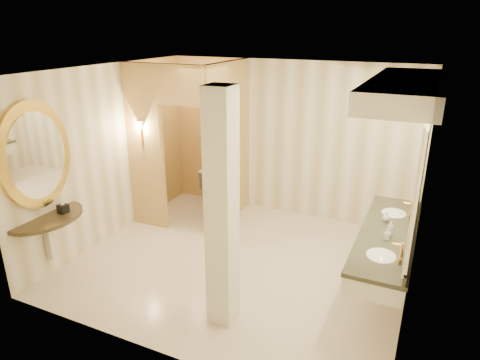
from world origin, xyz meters
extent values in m
plane|color=beige|center=(0.00, 0.00, 0.00)|extent=(4.50, 4.50, 0.00)
plane|color=white|center=(0.00, 0.00, 2.70)|extent=(4.50, 4.50, 0.00)
cube|color=white|center=(0.00, 2.00, 1.35)|extent=(4.50, 0.02, 2.70)
cube|color=white|center=(0.00, -2.00, 1.35)|extent=(4.50, 0.02, 2.70)
cube|color=white|center=(-2.25, 0.00, 1.35)|extent=(0.02, 4.00, 2.70)
cube|color=white|center=(2.25, 0.00, 1.35)|extent=(0.02, 4.00, 2.70)
cube|color=tan|center=(-0.80, 1.25, 1.35)|extent=(0.10, 1.50, 2.70)
cube|color=tan|center=(-1.93, 0.50, 1.35)|extent=(0.65, 0.10, 2.70)
cube|color=tan|center=(-1.20, 0.50, 2.40)|extent=(0.80, 0.10, 0.60)
cube|color=silver|center=(-0.96, 0.87, 1.05)|extent=(0.36, 0.75, 2.10)
cylinder|color=gold|center=(-1.93, 0.43, 1.55)|extent=(0.03, 0.03, 0.30)
cone|color=silver|center=(-1.93, 0.43, 1.75)|extent=(0.14, 0.14, 0.14)
cube|color=silver|center=(1.95, 0.07, 0.73)|extent=(0.60, 2.27, 0.24)
cube|color=black|center=(1.95, 0.07, 0.85)|extent=(0.64, 2.31, 0.05)
cube|color=black|center=(2.23, 0.07, 0.92)|extent=(0.03, 2.27, 0.10)
ellipsoid|color=white|center=(1.95, -0.55, 0.83)|extent=(0.40, 0.44, 0.15)
cylinder|color=gold|center=(2.15, -0.55, 0.96)|extent=(0.03, 0.03, 0.22)
ellipsoid|color=white|center=(1.95, 0.68, 0.83)|extent=(0.40, 0.44, 0.15)
cylinder|color=gold|center=(2.15, 0.68, 0.96)|extent=(0.03, 0.03, 0.22)
cube|color=white|center=(2.23, 0.07, 1.70)|extent=(0.03, 2.27, 1.40)
cube|color=silver|center=(1.95, 0.07, 2.59)|extent=(0.75, 2.47, 0.22)
cylinder|color=black|center=(-2.23, -1.35, 0.85)|extent=(1.07, 1.07, 0.05)
cube|color=silver|center=(-2.19, -1.35, 0.55)|extent=(0.10, 0.10, 0.60)
cylinder|color=gold|center=(-2.21, -1.35, 1.70)|extent=(0.07, 1.07, 1.07)
cylinder|color=white|center=(-2.17, -1.35, 1.70)|extent=(0.02, 0.86, 0.86)
cube|color=silver|center=(0.35, -1.22, 1.35)|extent=(0.29, 0.29, 2.70)
cube|color=black|center=(-2.06, -1.17, 0.93)|extent=(0.13, 0.13, 0.12)
imported|color=white|center=(-1.25, 1.70, 0.40)|extent=(0.54, 0.84, 0.81)
imported|color=beige|center=(1.96, -0.13, 0.94)|extent=(0.07, 0.07, 0.13)
imported|color=silver|center=(1.89, 0.37, 0.94)|extent=(0.11, 0.11, 0.13)
imported|color=#C6B28C|center=(1.98, -0.03, 0.97)|extent=(0.09, 0.09, 0.18)
camera|label=1|loc=(2.28, -4.90, 3.24)|focal=32.00mm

